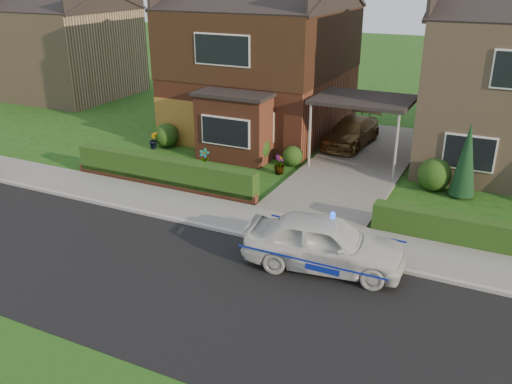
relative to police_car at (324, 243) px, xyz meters
The scene contains 22 objects.
ground 2.89m from the police_car, 120.98° to the right, with size 120.00×120.00×0.00m, color #164713.
road 2.89m from the police_car, 120.98° to the right, with size 60.00×6.00×0.02m, color black.
kerb 1.72m from the police_car, 155.72° to the left, with size 60.00×0.16×0.12m, color #9E9993.
sidewalk 2.33m from the police_car, 130.28° to the left, with size 60.00×2.00×0.10m, color slate.
driveway 8.75m from the police_car, 99.51° to the left, with size 3.80×12.00×0.12m, color #666059.
house_left 13.93m from the police_car, 122.13° to the left, with size 7.50×9.53×7.25m.
carport_link 8.89m from the police_car, 99.56° to the left, with size 3.80×3.00×2.77m.
garage_door 12.29m from the police_car, 142.04° to the left, with size 2.20×0.10×2.10m, color brown.
dwarf_wall 7.82m from the police_car, 158.17° to the left, with size 7.70×0.25×0.36m, color brown.
hedge_left 7.89m from the police_car, 157.16° to the left, with size 7.50×0.55×0.90m, color #1A3711.
hedge_right 5.31m from the police_car, 34.09° to the left, with size 7.50×0.55×0.80m, color #1A3711.
shrub_left_far 12.22m from the police_car, 144.46° to the left, with size 1.08×1.08×1.08m, color #1A3711.
shrub_left_mid 8.79m from the police_car, 128.26° to the left, with size 1.32×1.32×1.32m, color #1A3711.
shrub_left_near 8.17m from the police_car, 118.08° to the left, with size 0.84×0.84×0.84m, color #1A3711.
shrub_right_near 7.22m from the police_car, 75.89° to the left, with size 1.20×1.20×1.20m, color #1A3711.
conifer_a 7.36m from the police_car, 67.92° to the left, with size 0.90×0.90×2.60m, color black.
neighbour_left 25.46m from the police_car, 147.61° to the left, with size 6.50×7.00×5.20m, color #987A5D.
police_car is the anchor object (origin of this frame).
driveway_car 10.93m from the police_car, 102.90° to the left, with size 1.66×4.07×1.18m, color brown.
potted_plant_a 8.66m from the police_car, 142.47° to the left, with size 0.45×0.30×0.85m, color gray.
potted_plant_b 12.21m from the police_car, 147.28° to the left, with size 0.43×0.35×0.78m, color gray.
potted_plant_c 7.25m from the police_car, 122.99° to the left, with size 0.43×0.43×0.76m, color gray.
Camera 1 is at (5.38, -9.88, 7.47)m, focal length 38.00 mm.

